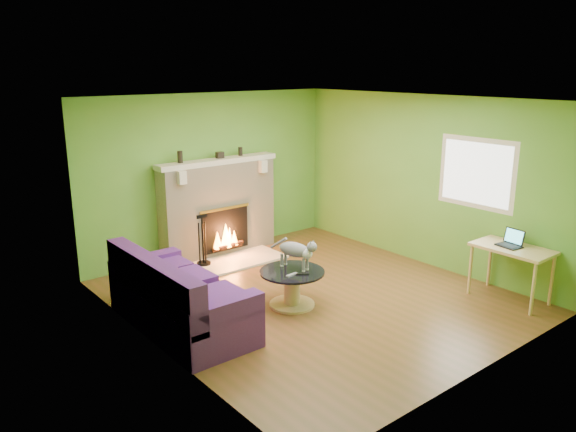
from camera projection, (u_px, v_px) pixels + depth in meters
The scene contains 22 objects.
floor at pixel (313, 296), 7.56m from camera, with size 5.00×5.00×0.00m, color brown.
ceiling at pixel (315, 100), 6.88m from camera, with size 5.00×5.00×0.00m, color white.
wall_back at pixel (211, 174), 9.09m from camera, with size 5.00×5.00×0.00m, color #528E2E.
wall_front at pixel (488, 251), 5.35m from camera, with size 5.00×5.00×0.00m, color #528E2E.
wall_left at pixel (153, 235), 5.85m from camera, with size 5.00×5.00×0.00m, color #528E2E.
wall_right at pixel (424, 181), 8.59m from camera, with size 5.00×5.00×0.00m, color #528E2E.
window_frame at pixel (477, 173), 7.85m from camera, with size 1.20×1.20×0.00m, color silver.
window_pane at pixel (476, 173), 7.84m from camera, with size 1.06×1.06×0.00m, color white.
fireplace at pixel (219, 208), 9.09m from camera, with size 2.10×0.46×1.58m.
hearth at pixel (238, 260), 8.90m from camera, with size 1.50×0.75×0.03m, color beige.
mantel at pixel (218, 161), 8.87m from camera, with size 2.10×0.28×0.08m, color beige.
sofa at pixel (177, 300), 6.57m from camera, with size 0.93×2.05×0.92m.
coffee_table at pixel (292, 286), 7.21m from camera, with size 0.84×0.84×0.47m.
desk at pixel (512, 254), 7.30m from camera, with size 0.57×0.98×0.73m.
cat at pixel (294, 253), 7.19m from camera, with size 0.25×0.67×0.42m, color slate, non-canonical shape.
remote_silver at pixel (292, 275), 7.00m from camera, with size 0.17×0.04×0.02m, color gray.
remote_black at pixel (302, 274), 7.03m from camera, with size 0.16×0.04×0.02m, color black.
laptop at pixel (510, 238), 7.27m from camera, with size 0.26×0.29×0.22m, color black, non-canonical shape.
fire_tools at pixel (203, 240), 8.58m from camera, with size 0.21×0.21×0.80m, color black, non-canonical shape.
mantel_vase_left at pixel (180, 157), 8.47m from camera, with size 0.08×0.08×0.18m, color black.
mantel_vase_right at pixel (240, 151), 9.15m from camera, with size 0.07×0.07×0.14m, color black.
mantel_box at pixel (220, 155), 8.91m from camera, with size 0.12×0.08×0.10m, color black.
Camera 1 is at (-4.69, -5.23, 3.01)m, focal length 35.00 mm.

